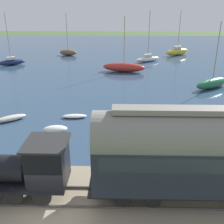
# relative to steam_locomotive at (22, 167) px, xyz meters

# --- Properties ---
(ground_plane) EXTENTS (200.00, 200.00, 0.00)m
(ground_plane) POSITION_rel_steam_locomotive_xyz_m (-0.76, -1.41, -2.30)
(ground_plane) COLOR #476033
(harbor_water) EXTENTS (80.00, 80.00, 0.01)m
(harbor_water) POSITION_rel_steam_locomotive_xyz_m (43.05, -1.41, -2.30)
(harbor_water) COLOR #2D4760
(harbor_water) RESTS_ON ground
(rail_embankment) EXTENTS (5.50, 56.00, 0.69)m
(rail_embankment) POSITION_rel_steam_locomotive_xyz_m (0.00, -1.41, -2.02)
(rail_embankment) COLOR gray
(rail_embankment) RESTS_ON ground
(steam_locomotive) EXTENTS (2.02, 5.49, 3.35)m
(steam_locomotive) POSITION_rel_steam_locomotive_xyz_m (0.00, 0.00, 0.00)
(steam_locomotive) COLOR black
(steam_locomotive) RESTS_ON rail_embankment
(passenger_coach) EXTENTS (2.26, 10.85, 4.70)m
(passenger_coach) POSITION_rel_steam_locomotive_xyz_m (0.00, -8.59, 0.99)
(passenger_coach) COLOR black
(passenger_coach) RESTS_ON rail_embankment
(sailboat_navy) EXTENTS (3.64, 4.50, 8.40)m
(sailboat_navy) POSITION_rel_steam_locomotive_xyz_m (33.68, 13.81, -1.71)
(sailboat_navy) COLOR #192347
(sailboat_navy) RESTS_ON harbor_water
(sailboat_white) EXTENTS (3.97, 5.06, 8.70)m
(sailboat_white) POSITION_rel_steam_locomotive_xyz_m (37.48, -9.77, -1.74)
(sailboat_white) COLOR white
(sailboat_white) RESTS_ON harbor_water
(sailboat_brown) EXTENTS (2.11, 3.84, 8.08)m
(sailboat_brown) POSITION_rel_steam_locomotive_xyz_m (43.51, 5.87, -1.66)
(sailboat_brown) COLOR brown
(sailboat_brown) RESTS_ON harbor_water
(sailboat_red) EXTENTS (2.83, 6.69, 8.10)m
(sailboat_red) POSITION_rel_steam_locomotive_xyz_m (29.32, -5.29, -1.59)
(sailboat_red) COLOR #B72D23
(sailboat_red) RESTS_ON harbor_water
(sailboat_yellow) EXTENTS (4.64, 5.85, 8.66)m
(sailboat_yellow) POSITION_rel_steam_locomotive_xyz_m (44.33, -16.50, -1.52)
(sailboat_yellow) COLOR gold
(sailboat_yellow) RESTS_ON harbor_water
(sailboat_green) EXTENTS (4.09, 5.26, 7.83)m
(sailboat_green) POSITION_rel_steam_locomotive_xyz_m (20.92, -15.99, -1.64)
(sailboat_green) COLOR #236B42
(sailboat_green) RESTS_ON harbor_water
(rowboat_near_shore) EXTENTS (2.14, 2.59, 0.47)m
(rowboat_near_shore) POSITION_rel_steam_locomotive_xyz_m (10.46, 4.91, -2.06)
(rowboat_near_shore) COLOR beige
(rowboat_near_shore) RESTS_ON harbor_water
(rowboat_mid_harbor) EXTENTS (1.21, 2.03, 0.55)m
(rowboat_mid_harbor) POSITION_rel_steam_locomotive_xyz_m (8.28, 0.50, -2.02)
(rowboat_mid_harbor) COLOR silver
(rowboat_mid_harbor) RESTS_ON harbor_water
(rowboat_off_pier) EXTENTS (0.88, 2.23, 0.32)m
(rowboat_off_pier) POSITION_rel_steam_locomotive_xyz_m (11.26, -0.58, -2.14)
(rowboat_off_pier) COLOR silver
(rowboat_off_pier) RESTS_ON harbor_water
(rowboat_far_out) EXTENTS (0.98, 2.01, 0.32)m
(rowboat_far_out) POSITION_rel_steam_locomotive_xyz_m (10.31, -6.14, -2.13)
(rowboat_far_out) COLOR beige
(rowboat_far_out) RESTS_ON harbor_water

